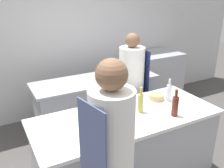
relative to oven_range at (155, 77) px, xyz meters
The scene contains 12 objects.
wall_back 1.99m from the oven_range, 166.47° to the left, with size 8.00×0.06×2.80m.
prep_counter 2.43m from the oven_range, 135.18° to the right, with size 2.11×0.88×0.89m.
pass_counter 1.62m from the oven_range, 162.26° to the right, with size 1.95×0.66×0.89m.
oven_range is the anchor object (origin of this frame).
chef_at_stove 1.57m from the oven_range, 140.98° to the right, with size 0.38×0.36×1.65m.
bottle_olive_oil 2.37m from the oven_range, 132.09° to the right, with size 0.07×0.07×0.30m.
bottle_vinegar 2.40m from the oven_range, 122.82° to the right, with size 0.07×0.07×0.31m.
bottle_wine 2.02m from the oven_range, 123.31° to the right, with size 0.06×0.06×0.29m.
bowl_mixing_large 2.58m from the oven_range, 136.32° to the right, with size 0.27×0.27×0.07m.
bowl_prep_small 1.98m from the oven_range, 127.63° to the right, with size 0.19×0.19×0.07m.
bowl_ceramic_blue 2.51m from the oven_range, 143.52° to the right, with size 0.20×0.20×0.05m.
cup 2.94m from the oven_range, 136.29° to the right, with size 0.09×0.09×0.09m.
Camera 1 is at (-1.30, -2.08, 2.21)m, focal length 40.00 mm.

